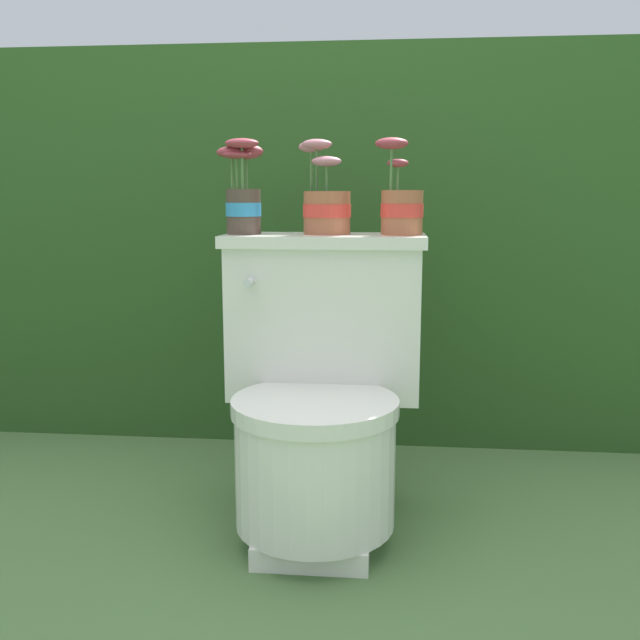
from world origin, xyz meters
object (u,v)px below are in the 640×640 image
Objects in this scene: potted_plant_midleft at (326,204)px; toilet at (320,392)px; potted_plant_left at (242,192)px; potted_plant_middle at (401,205)px.

toilet is at bearing -90.85° from potted_plant_midleft.
potted_plant_left is 1.00× the size of potted_plant_midleft.
potted_plant_midleft is at bearing 5.02° from potted_plant_left.
potted_plant_midleft is (0.00, 0.14, 0.46)m from toilet.
potted_plant_middle is (0.40, 0.01, -0.03)m from potted_plant_left.
toilet is at bearing -29.61° from potted_plant_left.
potted_plant_middle is at bearing 32.96° from toilet.
potted_plant_middle is (0.19, -0.01, -0.00)m from potted_plant_midleft.
potted_plant_middle is at bearing 0.82° from potted_plant_left.
potted_plant_left and potted_plant_midleft have the same top height.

